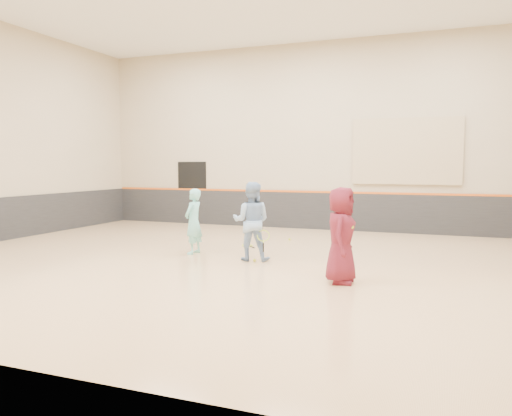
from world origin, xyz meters
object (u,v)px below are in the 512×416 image
at_px(young_man, 341,235).
at_px(spare_racket, 247,245).
at_px(girl, 194,221).
at_px(instructor, 251,221).

distance_m(young_man, spare_racket, 4.46).
xyz_separation_m(girl, instructor, (1.57, -0.27, 0.09)).
distance_m(girl, spare_racket, 1.83).
height_order(instructor, spare_racket, instructor).
bearing_deg(instructor, spare_racket, -77.05).
xyz_separation_m(instructor, young_man, (2.25, -1.39, -0.01)).
bearing_deg(spare_racket, young_man, -45.83).
bearing_deg(spare_racket, girl, -117.36).
bearing_deg(young_man, instructor, 55.10).
xyz_separation_m(instructor, spare_racket, (-0.80, 1.75, -0.84)).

